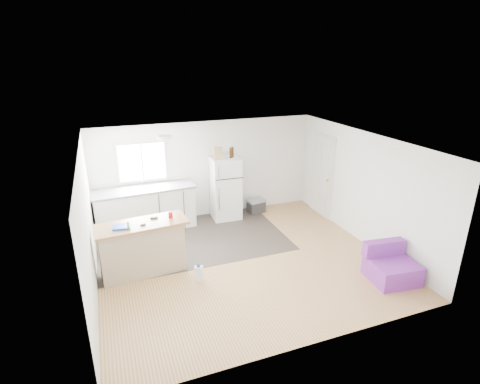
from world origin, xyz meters
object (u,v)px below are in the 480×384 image
peninsula (142,248)px  bottle_right (232,152)px  mop (128,269)px  purple_seat (391,267)px  refrigerator (225,188)px  blue_tray (121,227)px  bottle_left (231,153)px  kitchen_cabinets (145,209)px  cleaner_jug (199,273)px  cooler (256,206)px  cardboard_box (218,153)px  red_cup (170,215)px

peninsula → bottle_right: (2.46, 1.91, 1.16)m
mop → purple_seat: bearing=-25.3°
refrigerator → blue_tray: refrigerator is taller
mop → bottle_left: size_ratio=4.78×
kitchen_cabinets → bottle_right: bearing=-2.7°
peninsula → purple_seat: (4.20, -1.81, -0.27)m
cleaner_jug → mop: 1.29m
peninsula → bottle_right: 3.32m
purple_seat → mop: 4.79m
purple_seat → blue_tray: bearing=166.0°
purple_seat → cleaner_jug: (-3.31, 1.16, -0.09)m
peninsula → purple_seat: 4.58m
bottle_left → bottle_right: (0.06, 0.06, 0.00)m
cooler → mop: mop is taller
peninsula → cooler: bearing=26.6°
kitchen_cabinets → cooler: kitchen_cabinets is taller
cardboard_box → kitchen_cabinets: bearing=178.2°
refrigerator → blue_tray: bearing=-140.4°
mop → cleaner_jug: bearing=-27.1°
kitchen_cabinets → bottle_right: (2.16, 0.03, 1.15)m
bottle_left → purple_seat: bearing=-63.7°
refrigerator → cleaner_jug: 2.95m
blue_tray → cardboard_box: size_ratio=1.00×
peninsula → red_cup: red_cup is taller
cooler → bottle_right: (-0.66, -0.02, 1.50)m
purple_seat → peninsula: bearing=163.7°
purple_seat → mop: size_ratio=0.74×
cooler → blue_tray: size_ratio=1.63×
purple_seat → mop: mop is taller
bottle_right → mop: bearing=-143.1°
peninsula → cleaner_jug: (0.90, -0.64, -0.36)m
mop → cardboard_box: 3.42m
kitchen_cabinets → red_cup: kitchen_cabinets is taller
blue_tray → bottle_right: (2.78, 1.98, 0.64)m
mop → blue_tray: (-0.02, 0.09, 0.80)m
red_cup → bottle_right: size_ratio=0.48×
kitchen_cabinets → refrigerator: size_ratio=1.51×
bottle_left → red_cup: bearing=-135.6°
kitchen_cabinets → bottle_right: size_ratio=9.35×
peninsula → blue_tray: 0.61m
kitchen_cabinets → cleaner_jug: (0.60, -2.52, -0.37)m
kitchen_cabinets → bottle_right: 2.45m
peninsula → blue_tray: blue_tray is taller
peninsula → refrigerator: bearing=34.8°
blue_tray → cooler: bearing=30.2°
cooler → purple_seat: (1.09, -3.73, 0.07)m
cleaner_jug → cardboard_box: bearing=81.3°
red_cup → blue_tray: size_ratio=0.40×
peninsula → blue_tray: bearing=-172.1°
kitchen_cabinets → cardboard_box: (1.77, -0.06, 1.18)m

